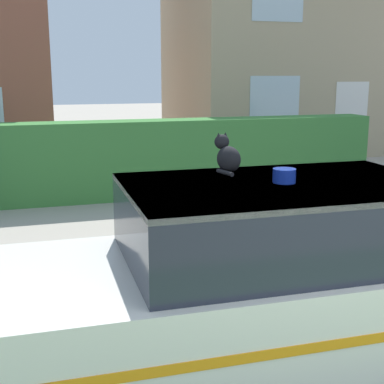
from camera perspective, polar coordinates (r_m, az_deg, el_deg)
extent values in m
cube|color=#424247|center=(5.71, 7.70, -11.66)|extent=(28.00, 5.54, 0.01)
cube|color=#3D7F38|center=(10.13, -8.34, 3.35)|extent=(10.51, 0.67, 1.47)
cylinder|color=black|center=(4.77, -15.31, -13.11)|extent=(0.60, 0.21, 0.59)
cylinder|color=black|center=(5.53, 16.00, -9.49)|extent=(0.60, 0.21, 0.59)
cube|color=silver|center=(4.23, 4.67, -12.13)|extent=(4.60, 1.70, 0.80)
cube|color=#232833|center=(4.14, 9.64, -2.81)|extent=(2.39, 1.51, 0.56)
cube|color=silver|center=(4.07, 9.77, 0.72)|extent=(2.39, 1.51, 0.04)
cube|color=orange|center=(4.93, 1.29, -7.64)|extent=(4.35, 0.06, 0.07)
cube|color=orange|center=(3.53, 9.61, -16.55)|extent=(4.35, 0.06, 0.07)
cylinder|color=#1933A5|center=(4.06, 9.81, 1.73)|extent=(0.17, 0.17, 0.11)
ellipsoid|color=black|center=(3.85, 3.94, 3.52)|extent=(0.20, 0.25, 0.19)
ellipsoid|color=white|center=(3.92, 3.26, 3.48)|extent=(0.09, 0.08, 0.10)
sphere|color=black|center=(3.91, 3.20, 5.37)|extent=(0.11, 0.11, 0.11)
cone|color=black|center=(3.92, 3.57, 6.07)|extent=(0.04, 0.04, 0.04)
cone|color=black|center=(3.89, 2.84, 6.02)|extent=(0.04, 0.04, 0.04)
cylinder|color=black|center=(3.76, 3.54, 2.09)|extent=(0.07, 0.18, 0.03)
cube|color=tan|center=(17.65, 11.63, 14.10)|extent=(7.81, 5.37, 5.74)
cube|color=white|center=(15.46, 16.57, 7.32)|extent=(1.00, 0.02, 2.10)
cube|color=silver|center=(14.30, 8.82, 9.54)|extent=(1.40, 0.02, 1.30)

